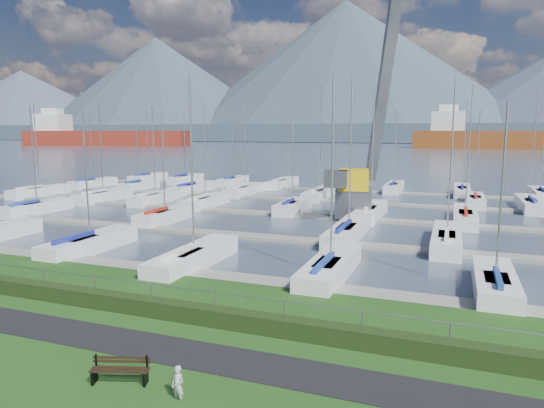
% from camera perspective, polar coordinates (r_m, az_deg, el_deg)
% --- Properties ---
extents(path, '(160.00, 2.00, 0.04)m').
position_cam_1_polar(path, '(19.15, -16.56, -15.35)').
color(path, black).
rests_on(path, grass).
extents(water, '(800.00, 540.00, 0.20)m').
position_cam_1_polar(water, '(277.16, 18.43, 6.55)').
color(water, '#424F61').
extents(hedge, '(80.00, 0.70, 0.70)m').
position_cam_1_polar(hedge, '(20.99, -12.24, -12.01)').
color(hedge, black).
rests_on(hedge, grass).
extents(fence, '(80.00, 0.04, 0.04)m').
position_cam_1_polar(fence, '(21.02, -11.72, -9.50)').
color(fence, gray).
rests_on(fence, grass).
extents(foothill, '(900.00, 80.00, 12.00)m').
position_cam_1_polar(foothill, '(347.00, 18.95, 7.92)').
color(foothill, '#404F5E').
rests_on(foothill, water).
extents(mountains, '(1190.00, 360.00, 115.00)m').
position_cam_1_polar(mountains, '(423.26, 20.58, 13.41)').
color(mountains, '#475268').
rests_on(mountains, water).
extents(docks, '(90.00, 41.60, 0.25)m').
position_cam_1_polar(docks, '(44.87, 6.29, -1.54)').
color(docks, slate).
rests_on(docks, water).
extents(bench_right, '(1.84, 0.94, 0.85)m').
position_cam_1_polar(bench_right, '(16.36, -17.42, -18.14)').
color(bench_right, black).
rests_on(bench_right, grass).
extents(person, '(0.48, 0.37, 1.16)m').
position_cam_1_polar(person, '(15.04, -11.03, -19.71)').
color(person, '#B3B4BA').
rests_on(person, grass).
extents(crane, '(6.61, 13.19, 22.35)m').
position_cam_1_polar(crane, '(45.44, 10.54, 5.54)').
color(crane, '#5A5C62').
rests_on(crane, water).
extents(cargo_ship_west, '(85.63, 38.10, 21.50)m').
position_cam_1_polar(cargo_ship_west, '(269.81, -19.62, 7.32)').
color(cargo_ship_west, maroon).
rests_on(cargo_ship_west, water).
extents(cargo_ship_mid, '(96.77, 18.55, 21.50)m').
position_cam_1_polar(cargo_ship_mid, '(234.95, 27.16, 6.71)').
color(cargo_ship_mid, brown).
rests_on(cargo_ship_mid, water).
extents(sailboat_fleet, '(75.86, 49.38, 13.54)m').
position_cam_1_polar(sailboat_fleet, '(47.41, 4.85, 5.90)').
color(sailboat_fleet, navy).
rests_on(sailboat_fleet, water).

